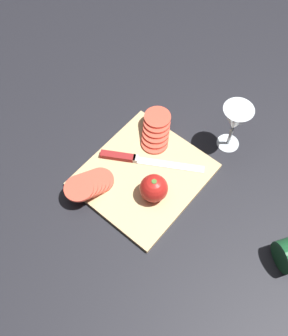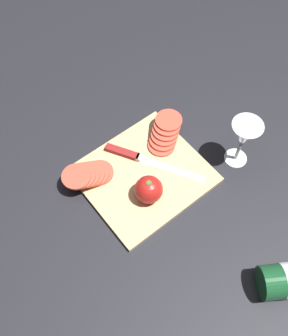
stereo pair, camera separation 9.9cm
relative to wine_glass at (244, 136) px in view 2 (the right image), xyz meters
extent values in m
plane|color=black|center=(-0.23, 0.09, -0.10)|extent=(3.00, 3.00, 0.00)
cube|color=tan|center=(-0.23, 0.11, -0.10)|extent=(0.31, 0.28, 0.01)
cylinder|color=silver|center=(0.00, 0.00, -0.10)|extent=(0.06, 0.06, 0.00)
cylinder|color=silver|center=(0.00, 0.00, -0.07)|extent=(0.01, 0.01, 0.06)
cone|color=silver|center=(0.00, 0.00, 0.00)|extent=(0.08, 0.08, 0.08)
cone|color=beige|center=(0.00, 0.00, -0.02)|extent=(0.03, 0.03, 0.03)
sphere|color=red|center=(-0.26, 0.05, -0.06)|extent=(0.07, 0.07, 0.07)
cylinder|color=#47702D|center=(-0.26, 0.05, -0.02)|extent=(0.01, 0.01, 0.01)
cube|color=silver|center=(-0.16, 0.08, -0.09)|extent=(0.11, 0.17, 0.00)
cube|color=silver|center=(-0.21, 0.15, -0.08)|extent=(0.02, 0.02, 0.01)
cube|color=maroon|center=(-0.23, 0.19, -0.08)|extent=(0.06, 0.09, 0.01)
cylinder|color=#DB4C38|center=(-0.14, 0.15, -0.09)|extent=(0.07, 0.07, 0.01)
cylinder|color=#DB4C38|center=(-0.13, 0.16, -0.08)|extent=(0.07, 0.07, 0.01)
cylinder|color=#DB4C38|center=(-0.12, 0.16, -0.07)|extent=(0.07, 0.07, 0.01)
cylinder|color=#DB4C38|center=(-0.11, 0.17, -0.07)|extent=(0.07, 0.07, 0.01)
cylinder|color=#DB4C38|center=(-0.10, 0.18, -0.06)|extent=(0.07, 0.07, 0.01)
cylinder|color=#DB4C38|center=(-0.08, 0.18, -0.05)|extent=(0.07, 0.07, 0.01)
cylinder|color=#DB4C38|center=(-0.32, 0.18, -0.09)|extent=(0.07, 0.07, 0.01)
cylinder|color=#DB4C38|center=(-0.33, 0.19, -0.08)|extent=(0.07, 0.07, 0.01)
cylinder|color=#DB4C38|center=(-0.34, 0.19, -0.07)|extent=(0.07, 0.07, 0.01)
cylinder|color=#DB4C38|center=(-0.35, 0.19, -0.07)|extent=(0.07, 0.07, 0.01)
cylinder|color=#DB4C38|center=(-0.36, 0.19, -0.06)|extent=(0.07, 0.07, 0.01)
cylinder|color=#DB4C38|center=(-0.38, 0.19, -0.05)|extent=(0.07, 0.07, 0.01)
camera|label=1|loc=(-0.61, -0.21, 0.80)|focal=42.00mm
camera|label=2|loc=(-0.53, -0.28, 0.80)|focal=42.00mm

